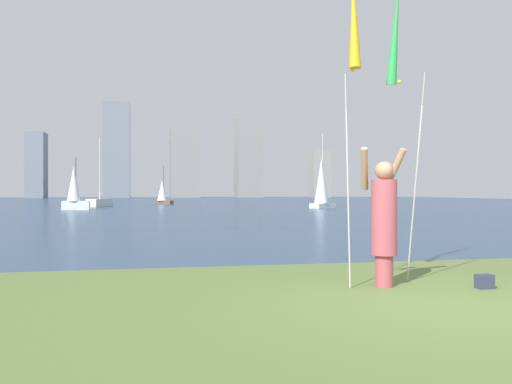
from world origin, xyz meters
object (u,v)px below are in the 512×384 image
person (384,218)px  kite_flag_left (354,26)px  sailboat_1 (74,189)px  bag (484,281)px  kite_flag_right (396,37)px  sailboat_3 (162,192)px  sailboat_2 (321,185)px  sailboat_4 (100,202)px

person → kite_flag_left: bearing=-171.1°
kite_flag_left → sailboat_1: (-7.47, 33.62, -2.08)m
kite_flag_left → bag: kite_flag_left is taller
person → kite_flag_left: kite_flag_left is taller
kite_flag_right → sailboat_3: 49.37m
kite_flag_right → sailboat_2: size_ratio=0.78×
bag → kite_flag_right: bearing=124.5°
kite_flag_left → kite_flag_right: (1.02, 0.83, 0.13)m
kite_flag_right → sailboat_4: (-7.35, 40.87, -3.27)m
bag → sailboat_2: 35.12m
kite_flag_right → sailboat_4: sailboat_4 is taller
kite_flag_right → sailboat_1: kite_flag_right is taller
sailboat_1 → sailboat_3: size_ratio=0.96×
kite_flag_left → sailboat_4: (-6.33, 41.70, -3.14)m
kite_flag_right → sailboat_4: bearing=100.2°
sailboat_3 → bag: bearing=-87.2°
bag → sailboat_2: size_ratio=0.04×
person → kite_flag_right: bearing=43.9°
person → sailboat_1: sailboat_1 is taller
sailboat_1 → sailboat_4: 8.23m
sailboat_2 → sailboat_1: bearing=179.9°
person → sailboat_4: bearing=90.7°
person → sailboat_4: 42.10m
sailboat_1 → sailboat_2: (18.39, -0.03, 0.39)m
sailboat_1 → sailboat_4: bearing=82.0°
sailboat_2 → sailboat_4: (-17.25, 8.11, -1.44)m
kite_flag_right → sailboat_1: size_ratio=1.22×
sailboat_1 → sailboat_3: 17.82m
person → sailboat_1: bearing=94.8°
person → sailboat_2: (10.41, 33.43, 0.89)m
person → sailboat_3: size_ratio=0.49×
bag → sailboat_4: bearing=100.9°
sailboat_1 → kite_flag_left: bearing=-77.5°
sailboat_1 → sailboat_2: sailboat_2 is taller
kite_flag_right → sailboat_4: size_ratio=0.77×
bag → sailboat_3: (-2.48, 50.38, 1.11)m
bag → person: bearing=161.2°
kite_flag_left → sailboat_4: size_ratio=0.74×
kite_flag_right → sailboat_2: (9.90, 32.77, -1.83)m
kite_flag_right → bag: 3.81m
bag → sailboat_3: 50.45m
person → sailboat_4: (-6.84, 41.54, -0.56)m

